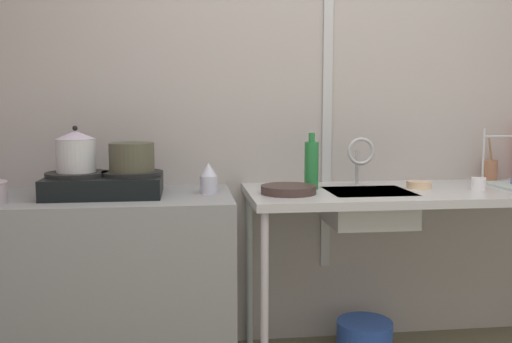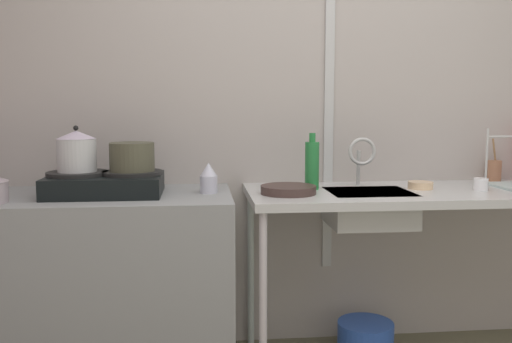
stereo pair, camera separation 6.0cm
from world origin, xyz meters
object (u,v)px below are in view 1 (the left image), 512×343
Objects in this scene: pot_on_left_burner at (76,151)px; utensil_jar at (490,170)px; sink_basin at (368,208)px; bucket_on_floor at (364,339)px; stove at (105,184)px; cup_by_rack at (478,184)px; frying_pan at (289,190)px; pot_on_right_burner at (132,157)px; bottle_by_sink at (311,165)px; small_bowl_on_drainboard at (419,185)px; percolator at (209,178)px; faucet at (360,154)px.

utensil_jar is (2.20, 0.27, -0.15)m from pot_on_left_burner.
bucket_on_floor is (0.02, 0.08, -0.71)m from sink_basin.
cup_by_rack is at bearing -1.68° from stove.
utensil_jar is (1.21, 0.33, 0.04)m from frying_pan.
pot_on_right_burner reaches higher than cup_by_rack.
bottle_by_sink is at bearing 171.79° from cup_by_rack.
pot_on_right_burner is at bearing 178.57° from sink_basin.
bottle_by_sink is 0.97× the size of bucket_on_floor.
pot_on_right_burner is 1.43m from small_bowl_on_drainboard.
utensil_jar is (0.52, 0.24, 0.04)m from small_bowl_on_drainboard.
cup_by_rack is at bearing -2.51° from percolator.
stove is at bearing 178.32° from cup_by_rack.
utensil_jar is (0.80, 0.15, -0.11)m from faucet.
pot_on_left_burner is at bearing -180.00° from stove.
frying_pan is 0.93m from bucket_on_floor.
cup_by_rack is at bearing -2.58° from sink_basin.
pot_on_left_burner is 3.09× the size of cup_by_rack.
stove is 1.55m from bucket_on_floor.
utensil_jar reaches higher than bucket_on_floor.
stove reaches higher than sink_basin.
utensil_jar reaches higher than cup_by_rack.
pot_on_left_burner is at bearing 178.43° from cup_by_rack.
pot_on_right_burner is at bearing 0.00° from stove.
sink_basin is 0.31m from small_bowl_on_drainboard.
percolator is at bearing -171.34° from faucet.
utensil_jar is at bearing 7.50° from stove.
small_bowl_on_drainboard is at bearing 12.21° from sink_basin.
faucet is 0.60m from cup_by_rack.
pot_on_left_burner is 2.22m from utensil_jar.
percolator is 0.55× the size of frying_pan.
pot_on_right_burner is at bearing -172.02° from utensil_jar.
faucet is 0.47m from frying_pan.
cup_by_rack is 0.25× the size of bottle_by_sink.
small_bowl_on_drainboard is at bearing -155.32° from utensil_jar.
cup_by_rack reaches higher than frying_pan.
pot_on_left_burner is 1.96m from cup_by_rack.
frying_pan is 0.94× the size of bottle_by_sink.
utensil_jar is (0.25, 0.33, 0.03)m from cup_by_rack.
bottle_by_sink reaches higher than utensil_jar.
pot_on_right_burner is 0.74× the size of bottle_by_sink.
utensil_jar is at bearing 10.43° from faucet.
pot_on_left_burner is 1.03× the size of pot_on_right_burner.
stove is 1.83m from cup_by_rack.
percolator is (0.48, 0.01, 0.02)m from stove.
percolator is 0.80m from faucet.
pot_on_left_burner is 1.69m from small_bowl_on_drainboard.
bucket_on_floor is (-0.26, 0.02, -0.81)m from small_bowl_on_drainboard.
frying_pan is 0.91× the size of bucket_on_floor.
faucet is at bearing 5.11° from pot_on_left_burner.
percolator is 0.50× the size of bucket_on_floor.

